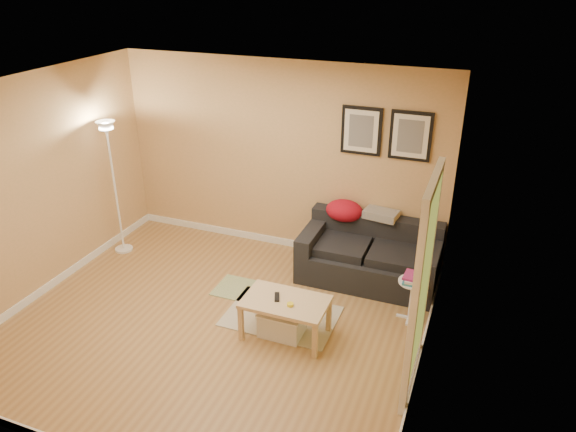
{
  "coord_description": "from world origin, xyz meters",
  "views": [
    {
      "loc": [
        2.56,
        -4.35,
        3.7
      ],
      "look_at": [
        0.55,
        0.85,
        1.05
      ],
      "focal_mm": 33.76,
      "sensor_mm": 36.0,
      "label": 1
    }
  ],
  "objects_px": {
    "sofa": "(369,253)",
    "coffee_table": "(285,318)",
    "storage_bin": "(282,323)",
    "side_table": "(411,300)",
    "book_stack": "(413,278)",
    "floor_lamp": "(116,192)"
  },
  "relations": [
    {
      "from": "storage_bin",
      "to": "floor_lamp",
      "type": "relative_size",
      "value": 0.25
    },
    {
      "from": "side_table",
      "to": "floor_lamp",
      "type": "bearing_deg",
      "value": 177.53
    },
    {
      "from": "sofa",
      "to": "floor_lamp",
      "type": "relative_size",
      "value": 0.91
    },
    {
      "from": "coffee_table",
      "to": "side_table",
      "type": "bearing_deg",
      "value": 44.12
    },
    {
      "from": "sofa",
      "to": "storage_bin",
      "type": "distance_m",
      "value": 1.58
    },
    {
      "from": "coffee_table",
      "to": "storage_bin",
      "type": "height_order",
      "value": "coffee_table"
    },
    {
      "from": "side_table",
      "to": "book_stack",
      "type": "bearing_deg",
      "value": -154.73
    },
    {
      "from": "sofa",
      "to": "book_stack",
      "type": "height_order",
      "value": "sofa"
    },
    {
      "from": "storage_bin",
      "to": "sofa",
      "type": "bearing_deg",
      "value": 67.1
    },
    {
      "from": "storage_bin",
      "to": "floor_lamp",
      "type": "distance_m",
      "value": 3.02
    },
    {
      "from": "storage_bin",
      "to": "book_stack",
      "type": "height_order",
      "value": "book_stack"
    },
    {
      "from": "sofa",
      "to": "coffee_table",
      "type": "xyz_separation_m",
      "value": [
        -0.56,
        -1.44,
        -0.15
      ]
    },
    {
      "from": "side_table",
      "to": "book_stack",
      "type": "distance_m",
      "value": 0.29
    },
    {
      "from": "coffee_table",
      "to": "side_table",
      "type": "relative_size",
      "value": 1.79
    },
    {
      "from": "side_table",
      "to": "book_stack",
      "type": "height_order",
      "value": "book_stack"
    },
    {
      "from": "sofa",
      "to": "floor_lamp",
      "type": "distance_m",
      "value": 3.45
    },
    {
      "from": "coffee_table",
      "to": "side_table",
      "type": "height_order",
      "value": "side_table"
    },
    {
      "from": "sofa",
      "to": "coffee_table",
      "type": "relative_size",
      "value": 1.9
    },
    {
      "from": "storage_bin",
      "to": "side_table",
      "type": "height_order",
      "value": "side_table"
    },
    {
      "from": "storage_bin",
      "to": "side_table",
      "type": "bearing_deg",
      "value": 31.9
    },
    {
      "from": "coffee_table",
      "to": "book_stack",
      "type": "bearing_deg",
      "value": 44.17
    },
    {
      "from": "book_stack",
      "to": "side_table",
      "type": "bearing_deg",
      "value": 44.63
    }
  ]
}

